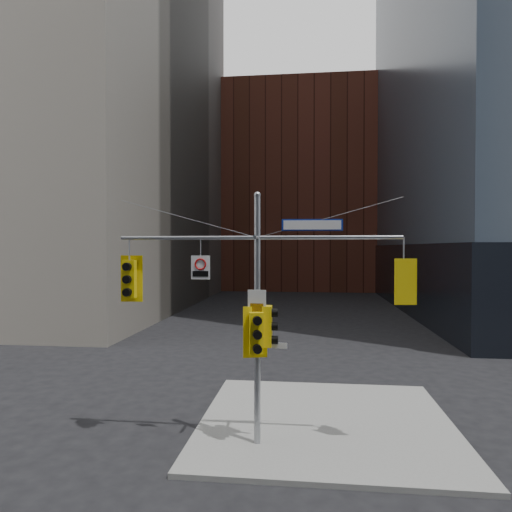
% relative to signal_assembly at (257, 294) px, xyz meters
% --- Properties ---
extents(ground, '(160.00, 160.00, 0.00)m').
position_rel_signal_assembly_xyz_m(ground, '(0.00, -1.99, -4.42)').
color(ground, black).
rests_on(ground, ground).
extents(sidewalk_corner, '(8.00, 8.00, 0.15)m').
position_rel_signal_assembly_xyz_m(sidewalk_corner, '(2.00, 2.01, -4.34)').
color(sidewalk_corner, gray).
rests_on(sidewalk_corner, ground).
extents(brick_midrise, '(26.00, 20.00, 28.00)m').
position_rel_signal_assembly_xyz_m(brick_midrise, '(0.00, 56.01, 9.58)').
color(brick_midrise, brown).
rests_on(brick_midrise, ground).
extents(signal_assembly, '(8.00, 0.80, 7.30)m').
position_rel_signal_assembly_xyz_m(signal_assembly, '(0.00, 0.00, 0.00)').
color(signal_assembly, '#979A9F').
rests_on(signal_assembly, ground).
extents(traffic_light_west_arm, '(0.66, 0.53, 1.38)m').
position_rel_signal_assembly_xyz_m(traffic_light_west_arm, '(-3.77, 0.01, 0.38)').
color(traffic_light_west_arm, yellow).
rests_on(traffic_light_west_arm, ground).
extents(traffic_light_east_arm, '(0.60, 0.50, 1.25)m').
position_rel_signal_assembly_xyz_m(traffic_light_east_arm, '(4.02, 0.00, 0.38)').
color(traffic_light_east_arm, yellow).
rests_on(traffic_light_east_arm, ground).
extents(traffic_light_pole_side, '(0.44, 0.38, 1.16)m').
position_rel_signal_assembly_xyz_m(traffic_light_pole_side, '(0.33, 0.01, -0.92)').
color(traffic_light_pole_side, yellow).
rests_on(traffic_light_pole_side, ground).
extents(traffic_light_pole_front, '(0.68, 0.63, 1.44)m').
position_rel_signal_assembly_xyz_m(traffic_light_pole_front, '(-0.00, -0.27, -1.08)').
color(traffic_light_pole_front, yellow).
rests_on(traffic_light_pole_front, ground).
extents(street_sign_blade, '(1.70, 0.13, 0.33)m').
position_rel_signal_assembly_xyz_m(street_sign_blade, '(1.54, 0.00, 1.93)').
color(street_sign_blade, '#102896').
rests_on(street_sign_blade, ground).
extents(regulatory_sign_arm, '(0.55, 0.07, 0.68)m').
position_rel_signal_assembly_xyz_m(regulatory_sign_arm, '(-1.64, -0.02, 0.75)').
color(regulatory_sign_arm, silver).
rests_on(regulatory_sign_arm, ground).
extents(regulatory_sign_pole, '(0.52, 0.09, 0.68)m').
position_rel_signal_assembly_xyz_m(regulatory_sign_pole, '(0.00, -0.11, -0.25)').
color(regulatory_sign_pole, silver).
rests_on(regulatory_sign_pole, ground).
extents(street_blade_ew, '(0.80, 0.14, 0.16)m').
position_rel_signal_assembly_xyz_m(street_blade_ew, '(0.45, 0.01, -1.46)').
color(street_blade_ew, silver).
rests_on(street_blade_ew, ground).
extents(street_blade_ns, '(0.05, 0.81, 0.16)m').
position_rel_signal_assembly_xyz_m(street_blade_ns, '(0.00, 0.46, -1.67)').
color(street_blade_ns, '#145926').
rests_on(street_blade_ns, ground).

